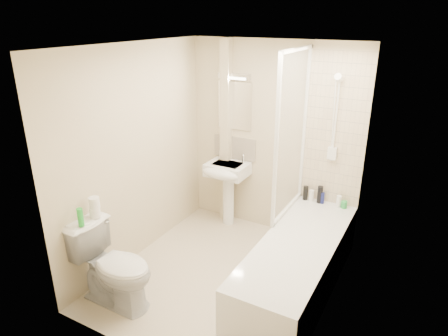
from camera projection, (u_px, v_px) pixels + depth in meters
The scene contains 25 objects.
floor at pixel (223, 276), 4.32m from camera, with size 2.50×2.50×0.00m, color beige.
wall_back at pixel (272, 141), 4.91m from camera, with size 2.20×0.02×2.40m, color beige.
wall_left at pixel (136, 156), 4.39m from camera, with size 0.02×2.50×2.40m, color beige.
wall_right at pixel (336, 197), 3.39m from camera, with size 0.02×2.50×2.40m, color beige.
ceiling at pixel (223, 46), 3.45m from camera, with size 2.20×2.50×0.02m, color white.
tile_back at pixel (335, 131), 4.48m from camera, with size 0.70×0.01×1.75m, color beige.
tile_right at pixel (343, 165), 3.48m from camera, with size 0.01×2.10×1.75m, color beige.
pipe_boxing at pixel (226, 135), 5.14m from camera, with size 0.12×0.12×2.40m, color beige.
splashback at pixel (235, 147), 5.20m from camera, with size 0.60×0.01×0.30m, color beige.
mirror at pixel (235, 106), 5.00m from camera, with size 0.46×0.01×0.60m, color white.
strip_light at pixel (234, 76), 4.84m from camera, with size 0.42×0.07×0.07m, color silver.
bathtub at pixel (297, 264), 4.04m from camera, with size 0.70×2.10×0.55m.
shower_screen at pixel (292, 135), 4.27m from camera, with size 0.04×0.92×1.80m.
shower_fixture at pixel (335, 122), 4.40m from camera, with size 0.10×0.16×0.99m.
pedestal_sink at pixel (226, 177), 5.13m from camera, with size 0.51×0.48×0.99m.
bottle_black_a at pixel (305, 193), 4.82m from camera, with size 0.06×0.06×0.17m, color black.
bottle_white_a at pixel (311, 196), 4.79m from camera, with size 0.06×0.06×0.14m, color white.
bottle_black_b at pixel (320, 195), 4.73m from camera, with size 0.06×0.06×0.21m, color black.
bottle_blue at pixel (322, 198), 4.73m from camera, with size 0.05×0.05×0.14m, color navy.
bottle_white_b at pixel (339, 201), 4.64m from camera, with size 0.06×0.06×0.14m, color white.
bottle_green at pixel (344, 205), 4.62m from camera, with size 0.07×0.07×0.08m, color green.
toilet at pixel (114, 266), 3.80m from camera, with size 0.82×0.47×0.83m, color white.
toilet_roll_lower at pixel (95, 212), 3.82m from camera, with size 0.10×0.10×0.10m, color white.
toilet_roll_upper at pixel (94, 203), 3.79m from camera, with size 0.10×0.10×0.11m, color white.
green_bottle at pixel (80, 217), 3.65m from camera, with size 0.05×0.05×0.18m, color green.
Camera 1 is at (1.75, -3.15, 2.66)m, focal length 32.00 mm.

